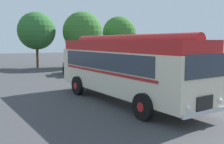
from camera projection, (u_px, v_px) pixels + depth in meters
The scene contains 7 objects.
ground_plane at pixel (133, 100), 14.17m from camera, with size 120.00×120.00×0.00m, color #3D3D3F.
vintage_bus at pixel (124, 66), 13.60m from camera, with size 3.88×10.34×3.49m.
car_near_left at pixel (75, 65), 25.08m from camera, with size 2.27×4.35×1.66m.
car_mid_left at pixel (109, 65), 25.69m from camera, with size 2.20×4.32×1.66m.
tree_centre at pixel (36, 30), 30.66m from camera, with size 4.41×4.41×6.57m.
tree_right_of_centre at pixel (84, 32), 31.63m from camera, with size 4.80×4.77×6.70m.
tree_far_right at pixel (119, 33), 34.75m from camera, with size 4.49×4.49×6.43m.
Camera 1 is at (-6.95, -12.08, 3.16)m, focal length 42.00 mm.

